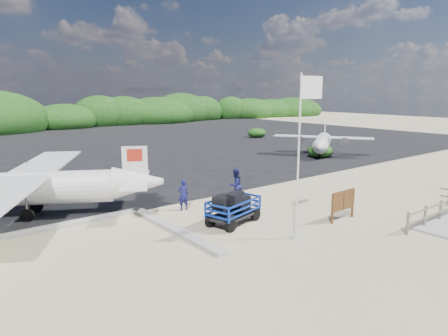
# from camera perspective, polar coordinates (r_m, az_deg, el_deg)

# --- Properties ---
(ground) EXTENTS (160.00, 160.00, 0.00)m
(ground) POSITION_cam_1_polar(r_m,az_deg,el_deg) (19.22, 6.92, -7.25)
(ground) COLOR beige
(asphalt_apron) EXTENTS (90.00, 50.00, 0.04)m
(asphalt_apron) POSITION_cam_1_polar(r_m,az_deg,el_deg) (45.17, -21.00, 2.68)
(asphalt_apron) COLOR #B2B2B2
(asphalt_apron) RESTS_ON ground
(lagoon) EXTENTS (9.00, 7.00, 0.40)m
(lagoon) POSITION_cam_1_polar(r_m,az_deg,el_deg) (16.06, -21.32, -11.72)
(lagoon) COLOR #B2B2B2
(lagoon) RESTS_ON ground
(vegetation_band) EXTENTS (124.00, 8.00, 4.40)m
(vegetation_band) POSITION_cam_1_polar(r_m,az_deg,el_deg) (69.34, -27.18, 4.87)
(vegetation_band) COLOR #B2B2B2
(vegetation_band) RESTS_ON ground
(fence) EXTENTS (6.40, 2.00, 1.10)m
(fence) POSITION_cam_1_polar(r_m,az_deg,el_deg) (21.39, 28.40, -6.64)
(fence) COLOR #B2B2B2
(fence) RESTS_ON ground
(baggage_cart) EXTENTS (3.09, 2.25, 1.39)m
(baggage_cart) POSITION_cam_1_polar(r_m,az_deg,el_deg) (18.49, 1.36, -7.92)
(baggage_cart) COLOR #0B30A8
(baggage_cart) RESTS_ON ground
(flagpole) EXTENTS (1.35, 0.60, 6.67)m
(flagpole) POSITION_cam_1_polar(r_m,az_deg,el_deg) (16.95, 10.17, -9.89)
(flagpole) COLOR white
(flagpole) RESTS_ON ground
(signboard) EXTENTS (1.79, 0.19, 1.47)m
(signboard) POSITION_cam_1_polar(r_m,az_deg,el_deg) (19.70, 16.51, -7.18)
(signboard) COLOR brown
(signboard) RESTS_ON ground
(crew_a) EXTENTS (0.63, 0.45, 1.63)m
(crew_a) POSITION_cam_1_polar(r_m,az_deg,el_deg) (20.33, -5.85, -3.81)
(crew_a) COLOR #151852
(crew_a) RESTS_ON ground
(crew_b) EXTENTS (0.96, 0.80, 1.80)m
(crew_b) POSITION_cam_1_polar(r_m,az_deg,el_deg) (21.90, 1.64, -2.44)
(crew_b) COLOR #151852
(crew_b) RESTS_ON ground
(aircraft_large) EXTENTS (19.17, 19.17, 4.23)m
(aircraft_large) POSITION_cam_1_polar(r_m,az_deg,el_deg) (41.34, -3.93, 2.68)
(aircraft_large) COLOR #B2B2B2
(aircraft_large) RESTS_ON ground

